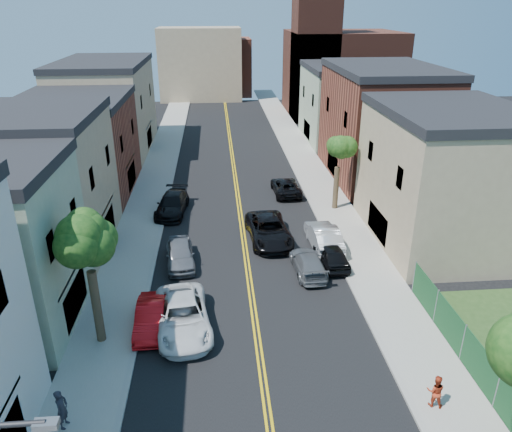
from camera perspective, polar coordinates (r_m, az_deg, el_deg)
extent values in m
cube|color=gray|center=(49.56, -11.72, 4.76)|extent=(3.20, 100.00, 0.15)
cube|color=gray|center=(50.12, 6.57, 5.33)|extent=(3.20, 100.00, 0.15)
cube|color=gray|center=(49.37, -9.70, 4.85)|extent=(0.30, 100.00, 0.15)
cube|color=gray|center=(49.81, 4.58, 5.29)|extent=(0.30, 100.00, 0.15)
cube|color=#998466|center=(35.71, -24.60, 3.10)|extent=(9.00, 10.00, 9.00)
cube|color=brown|center=(45.86, -20.30, 7.38)|extent=(9.00, 12.00, 8.00)
cube|color=#998466|center=(58.95, -17.10, 11.94)|extent=(9.00, 16.00, 9.50)
cube|color=#998466|center=(36.24, 21.31, 3.93)|extent=(9.00, 12.00, 9.00)
cube|color=brown|center=(48.52, 14.50, 10.17)|extent=(9.00, 14.00, 10.00)
cube|color=gray|center=(61.77, 10.29, 12.62)|extent=(9.00, 12.00, 8.50)
cube|color=#4C2319|center=(77.67, 9.96, 16.18)|extent=(16.00, 14.00, 12.00)
cube|color=#4C2319|center=(72.19, 6.99, 19.79)|extent=(6.00, 6.00, 22.00)
cube|color=#998466|center=(89.16, -6.54, 17.31)|extent=(14.00, 8.00, 12.00)
cube|color=brown|center=(93.24, -3.89, 17.06)|extent=(10.00, 8.00, 10.00)
cube|color=#143F1E|center=(24.55, 24.71, -15.60)|extent=(0.04, 15.00, 1.90)
cylinder|color=#3A2B1D|center=(25.46, -18.21, -10.05)|extent=(0.44, 0.44, 3.96)
sphere|color=#0F380F|center=(23.43, -19.54, -1.20)|extent=(5.20, 5.20, 5.20)
sphere|color=#0F380F|center=(22.55, -18.85, 0.82)|extent=(3.90, 3.90, 3.90)
sphere|color=#0F380F|center=(24.23, -20.29, -1.84)|extent=(3.64, 3.64, 3.64)
cylinder|color=#3A2B1D|center=(40.32, 9.37, 3.29)|extent=(0.44, 0.44, 3.52)
sphere|color=#0F380F|center=(39.19, 9.73, 8.42)|extent=(4.40, 4.40, 4.40)
sphere|color=#0F380F|center=(38.78, 10.58, 9.54)|extent=(3.30, 3.30, 3.30)
sphere|color=#0F380F|center=(39.61, 8.91, 7.98)|extent=(3.08, 3.08, 3.08)
cube|color=slate|center=(11.47, -23.44, -21.52)|extent=(0.50, 0.25, 0.15)
imported|color=red|center=(26.55, -12.25, -11.53)|extent=(1.50, 4.21, 1.38)
imported|color=silver|center=(26.12, -8.56, -11.56)|extent=(3.41, 6.13, 1.62)
imported|color=slate|center=(32.15, -8.89, -4.42)|extent=(2.27, 4.65, 1.53)
imported|color=black|center=(40.05, -9.82, 1.40)|extent=(2.80, 5.65, 1.58)
imported|color=#56595D|center=(31.09, 6.15, -5.53)|extent=(1.99, 4.59, 1.31)
imported|color=black|center=(32.18, 8.85, -4.50)|extent=(1.92, 4.25, 1.41)
imported|color=#B4B8BD|center=(34.20, 7.96, -2.41)|extent=(1.95, 5.17, 1.69)
imported|color=black|center=(43.68, 3.52, 3.47)|extent=(2.44, 4.97, 1.36)
imported|color=black|center=(34.85, 1.51, -1.66)|extent=(3.23, 6.24, 1.68)
imported|color=#25232B|center=(22.08, -21.84, -20.30)|extent=(0.53, 0.71, 1.78)
imported|color=#B0351B|center=(22.84, 20.33, -18.72)|extent=(0.89, 0.79, 1.52)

